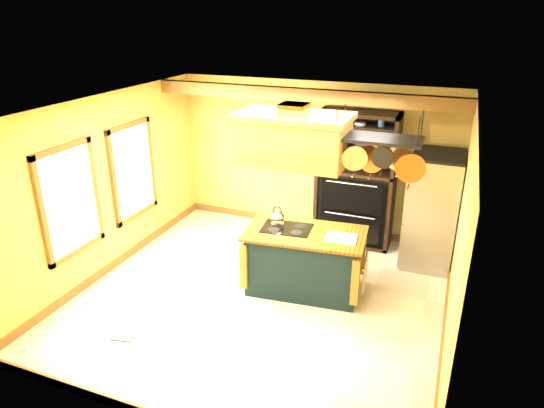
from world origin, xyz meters
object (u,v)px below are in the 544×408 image
Objects in this scene: hutch at (355,193)px; range_hood at (293,138)px; kitchen_island at (304,260)px; pot_rack at (379,149)px; refrigerator at (431,212)px.

range_hood is at bearing -105.28° from hutch.
hutch reaches higher than kitchen_island.
kitchen_island is 1.50× the size of pot_rack.
kitchen_island is 1.98m from pot_rack.
hutch is at bearing 108.18° from pot_rack.
refrigerator is (1.78, 1.50, -1.39)m from range_hood.
pot_rack reaches higher than kitchen_island.
kitchen_island is 0.77× the size of hutch.
refrigerator is 0.78× the size of hutch.
refrigerator is at bearing -15.35° from hutch.
pot_rack is at bearing -113.99° from refrigerator.
kitchen_island is at bearing -99.45° from hutch.
pot_rack is at bearing 0.00° from range_hood.
hutch is (-0.61, 1.85, -1.33)m from pot_rack.
range_hood is at bearing 174.51° from kitchen_island.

